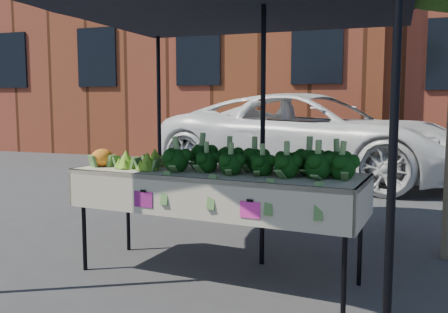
# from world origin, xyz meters

# --- Properties ---
(ground) EXTENTS (90.00, 90.00, 0.00)m
(ground) POSITION_xyz_m (0.00, 0.00, 0.00)
(ground) COLOR #333336
(table) EXTENTS (2.46, 1.02, 0.90)m
(table) POSITION_xyz_m (-0.08, 0.06, 0.45)
(table) COLOR #BBB099
(table) RESTS_ON ground
(canopy) EXTENTS (3.16, 3.16, 2.74)m
(canopy) POSITION_xyz_m (-0.16, 0.61, 1.37)
(canopy) COLOR black
(canopy) RESTS_ON ground
(broccoli_heap) EXTENTS (1.54, 0.57, 0.26)m
(broccoli_heap) POSITION_xyz_m (0.28, 0.09, 1.03)
(broccoli_heap) COLOR black
(broccoli_heap) RESTS_ON table
(romanesco_cluster) EXTENTS (0.43, 0.47, 0.20)m
(romanesco_cluster) POSITION_xyz_m (-0.74, 0.05, 1.00)
(romanesco_cluster) COLOR #83B824
(romanesco_cluster) RESTS_ON table
(cauliflower_pair) EXTENTS (0.20, 0.20, 0.18)m
(cauliflower_pair) POSITION_xyz_m (-1.13, 0.01, 0.99)
(cauliflower_pair) COLOR orange
(cauliflower_pair) RESTS_ON table
(vehicle) EXTENTS (2.20, 3.02, 5.92)m
(vehicle) POSITION_xyz_m (-0.20, 5.71, 2.96)
(vehicle) COLOR white
(vehicle) RESTS_ON ground
(building_left) EXTENTS (12.00, 8.00, 9.00)m
(building_left) POSITION_xyz_m (-5.00, 12.00, 4.50)
(building_left) COLOR brown
(building_left) RESTS_ON ground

